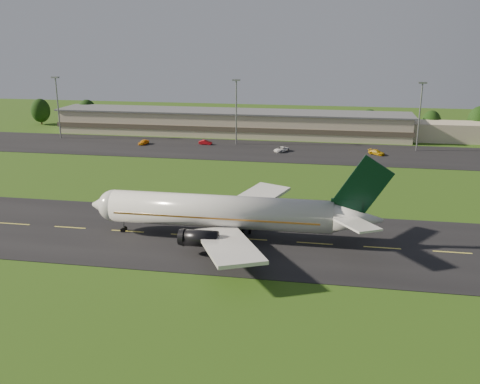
% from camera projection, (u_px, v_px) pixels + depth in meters
% --- Properties ---
extents(ground, '(360.00, 360.00, 0.00)m').
position_uv_depth(ground, '(128.00, 232.00, 94.93)').
color(ground, '#294B12').
rests_on(ground, ground).
extents(taxiway, '(220.00, 30.00, 0.10)m').
position_uv_depth(taxiway, '(128.00, 231.00, 94.92)').
color(taxiway, black).
rests_on(taxiway, ground).
extents(apron, '(260.00, 30.00, 0.10)m').
position_uv_depth(apron, '(216.00, 149.00, 162.88)').
color(apron, black).
rests_on(apron, ground).
extents(airliner, '(51.23, 42.18, 15.57)m').
position_uv_depth(airliner, '(225.00, 212.00, 90.66)').
color(airliner, silver).
rests_on(airliner, ground).
extents(terminal, '(145.00, 16.00, 8.40)m').
position_uv_depth(terminal, '(249.00, 124.00, 183.52)').
color(terminal, '#C1B694').
rests_on(terminal, ground).
extents(light_mast_west, '(2.40, 1.20, 20.35)m').
position_uv_depth(light_mast_west, '(57.00, 100.00, 175.97)').
color(light_mast_west, gray).
rests_on(light_mast_west, ground).
extents(light_mast_centre, '(2.40, 1.20, 20.35)m').
position_uv_depth(light_mast_centre, '(236.00, 104.00, 165.98)').
color(light_mast_centre, gray).
rests_on(light_mast_centre, ground).
extents(light_mast_east, '(2.40, 1.20, 20.35)m').
position_uv_depth(light_mast_east, '(420.00, 108.00, 156.82)').
color(light_mast_east, gray).
rests_on(light_mast_east, ground).
extents(tree_line, '(199.33, 8.57, 10.61)m').
position_uv_depth(tree_line, '(309.00, 118.00, 188.51)').
color(tree_line, black).
rests_on(tree_line, ground).
extents(service_vehicle_a, '(2.71, 4.73, 1.51)m').
position_uv_depth(service_vehicle_a, '(144.00, 142.00, 168.76)').
color(service_vehicle_a, orange).
rests_on(service_vehicle_a, apron).
extents(service_vehicle_b, '(4.22, 1.60, 1.37)m').
position_uv_depth(service_vehicle_b, '(205.00, 142.00, 168.64)').
color(service_vehicle_b, '#A20A12').
rests_on(service_vehicle_b, apron).
extents(service_vehicle_c, '(4.90, 5.67, 1.45)m').
position_uv_depth(service_vehicle_c, '(281.00, 149.00, 158.40)').
color(service_vehicle_c, white).
rests_on(service_vehicle_c, apron).
extents(service_vehicle_d, '(5.21, 4.57, 1.44)m').
position_uv_depth(service_vehicle_d, '(377.00, 152.00, 154.42)').
color(service_vehicle_d, '#C1910B').
rests_on(service_vehicle_d, apron).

